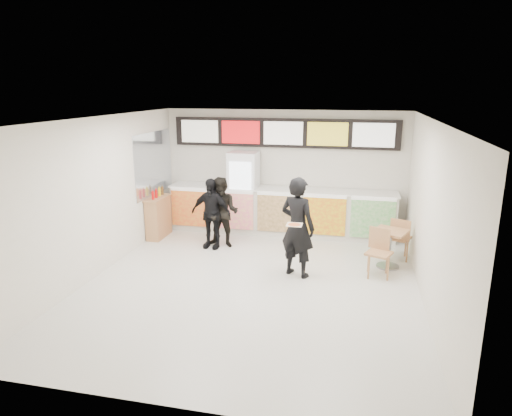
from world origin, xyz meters
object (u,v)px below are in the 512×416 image
(drinks_fridge, at_px, (244,192))
(customer_mid, at_px, (211,213))
(customer_main, at_px, (297,227))
(customer_left, at_px, (222,213))
(cafe_table, at_px, (389,242))
(condiment_ledge, at_px, (158,217))
(service_counter, at_px, (280,211))

(drinks_fridge, bearing_deg, customer_mid, -106.51)
(customer_main, distance_m, customer_left, 2.27)
(cafe_table, xyz_separation_m, condiment_ledge, (-5.32, 0.80, -0.03))
(cafe_table, bearing_deg, customer_mid, -162.73)
(customer_main, bearing_deg, drinks_fridge, -32.47)
(drinks_fridge, xyz_separation_m, cafe_table, (3.43, -1.73, -0.46))
(customer_left, bearing_deg, customer_mid, -149.04)
(customer_mid, bearing_deg, service_counter, 50.83)
(service_counter, xyz_separation_m, customer_mid, (-1.34, -1.36, 0.22))
(service_counter, distance_m, customer_main, 2.66)
(drinks_fridge, relative_size, customer_main, 1.03)
(customer_left, relative_size, condiment_ledge, 1.36)
(customer_mid, distance_m, cafe_table, 3.87)
(customer_left, xyz_separation_m, condiment_ledge, (-1.70, 0.33, -0.29))
(customer_left, bearing_deg, drinks_fridge, 86.16)
(customer_main, bearing_deg, service_counter, -49.49)
(cafe_table, bearing_deg, service_counter, 168.13)
(condiment_ledge, bearing_deg, cafe_table, -8.57)
(customer_left, bearing_deg, cafe_table, -3.15)
(customer_main, height_order, customer_left, customer_main)
(condiment_ledge, bearing_deg, customer_main, -24.20)
(customer_main, relative_size, customer_left, 1.21)
(drinks_fridge, relative_size, condiment_ledge, 1.70)
(drinks_fridge, height_order, customer_mid, drinks_fridge)
(customer_left, xyz_separation_m, cafe_table, (3.62, -0.47, -0.26))
(service_counter, xyz_separation_m, drinks_fridge, (-0.93, 0.02, 0.43))
(customer_main, xyz_separation_m, customer_mid, (-2.09, 1.16, -0.17))
(drinks_fridge, xyz_separation_m, condiment_ledge, (-1.89, -0.93, -0.50))
(customer_mid, xyz_separation_m, condiment_ledge, (-1.48, 0.44, -0.29))
(service_counter, xyz_separation_m, customer_main, (0.75, -2.52, 0.39))
(service_counter, bearing_deg, drinks_fridge, 179.01)
(service_counter, height_order, cafe_table, service_counter)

